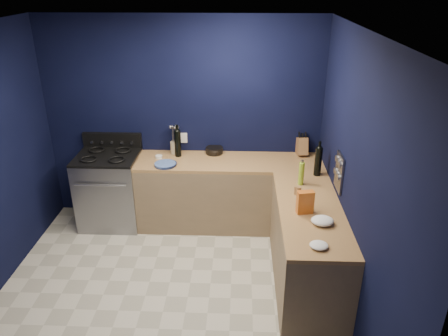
{
  "coord_description": "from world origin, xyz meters",
  "views": [
    {
      "loc": [
        0.72,
        -3.39,
        3.01
      ],
      "look_at": [
        0.55,
        1.0,
        1.0
      ],
      "focal_mm": 34.16,
      "sensor_mm": 36.0,
      "label": 1
    }
  ],
  "objects_px": {
    "utensil_crock": "(175,148)",
    "crouton_bag": "(305,202)",
    "gas_range": "(111,191)",
    "knife_block": "(302,146)",
    "plate_stack": "(165,164)"
  },
  "relations": [
    {
      "from": "utensil_crock",
      "to": "knife_block",
      "type": "xyz_separation_m",
      "value": [
        1.61,
        0.03,
        0.03
      ]
    },
    {
      "from": "plate_stack",
      "to": "utensil_crock",
      "type": "relative_size",
      "value": 1.65
    },
    {
      "from": "utensil_crock",
      "to": "plate_stack",
      "type": "bearing_deg",
      "value": -100.02
    },
    {
      "from": "gas_range",
      "to": "knife_block",
      "type": "xyz_separation_m",
      "value": [
        2.44,
        0.26,
        0.55
      ]
    },
    {
      "from": "utensil_crock",
      "to": "crouton_bag",
      "type": "bearing_deg",
      "value": -44.65
    },
    {
      "from": "utensil_crock",
      "to": "crouton_bag",
      "type": "xyz_separation_m",
      "value": [
        1.46,
        -1.44,
        0.04
      ]
    },
    {
      "from": "utensil_crock",
      "to": "knife_block",
      "type": "relative_size",
      "value": 0.71
    },
    {
      "from": "knife_block",
      "to": "crouton_bag",
      "type": "xyz_separation_m",
      "value": [
        -0.15,
        -1.47,
        0.01
      ]
    },
    {
      "from": "gas_range",
      "to": "plate_stack",
      "type": "bearing_deg",
      "value": -12.1
    },
    {
      "from": "gas_range",
      "to": "plate_stack",
      "type": "relative_size",
      "value": 3.57
    },
    {
      "from": "gas_range",
      "to": "utensil_crock",
      "type": "height_order",
      "value": "utensil_crock"
    },
    {
      "from": "gas_range",
      "to": "utensil_crock",
      "type": "xyz_separation_m",
      "value": [
        0.83,
        0.23,
        0.52
      ]
    },
    {
      "from": "gas_range",
      "to": "knife_block",
      "type": "height_order",
      "value": "knife_block"
    },
    {
      "from": "utensil_crock",
      "to": "knife_block",
      "type": "distance_m",
      "value": 1.61
    },
    {
      "from": "plate_stack",
      "to": "utensil_crock",
      "type": "bearing_deg",
      "value": 79.98
    }
  ]
}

